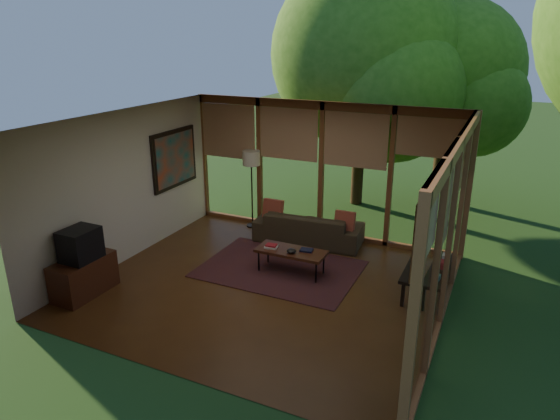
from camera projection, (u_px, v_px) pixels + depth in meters
The scene contains 25 objects.
floor at pixel (265, 286), 8.18m from camera, with size 5.50×5.50×0.00m, color brown.
ceiling at pixel (263, 121), 7.28m from camera, with size 5.50×5.50×0.00m, color silver.
wall_left at pixel (126, 186), 8.83m from camera, with size 0.04×5.00×2.70m, color silver.
wall_front at pixel (164, 274), 5.60m from camera, with size 5.50×0.04×2.70m, color silver.
window_wall_back at pixel (321, 170), 9.86m from camera, with size 5.50×0.12×2.70m, color brown.
window_wall_right at pixel (449, 237), 6.63m from camera, with size 0.12×5.00×2.70m, color brown.
tree_nw at pixel (364, 54), 11.09m from camera, with size 4.19×4.19×5.57m.
tree_ne at pixel (450, 72), 11.32m from camera, with size 3.23×3.23×4.72m.
rug at pixel (280, 269), 8.75m from camera, with size 2.68×1.90×0.01m, color maroon.
sofa at pixel (309, 227), 9.81m from camera, with size 2.09×0.82×0.61m, color #3C301E.
pillow_left at pixel (273, 210), 9.97m from camera, with size 0.40×0.13×0.40m, color maroon.
pillow_right at pixel (345, 222), 9.38m from camera, with size 0.38×0.13×0.38m, color maroon.
ct_book_lower at pixel (271, 247), 8.58m from camera, with size 0.22×0.16×0.03m, color beige.
ct_book_upper at pixel (271, 245), 8.57m from camera, with size 0.18×0.14×0.03m, color maroon.
ct_book_side at pixel (306, 250), 8.45m from camera, with size 0.21×0.16×0.03m, color black.
ct_bowl at pixel (291, 251), 8.37m from camera, with size 0.16×0.16×0.07m, color black.
media_cabinet at pixel (84, 276), 7.84m from camera, with size 0.50×1.00×0.60m, color #4B2414.
television at pixel (80, 244), 7.65m from camera, with size 0.45×0.55×0.50m, color black.
console_book_a at pixel (423, 274), 7.48m from camera, with size 0.20×0.15×0.07m, color #365F54.
console_book_b at pixel (428, 262), 7.86m from camera, with size 0.23×0.17×0.10m, color maroon.
console_book_c at pixel (432, 253), 8.21m from camera, with size 0.21×0.15×0.06m, color beige.
floor_lamp at pixel (251, 162), 10.25m from camera, with size 0.36×0.36×1.65m.
coffee_table at pixel (291, 252), 8.50m from camera, with size 1.20×0.50×0.43m.
side_console at pixel (427, 269), 7.85m from camera, with size 0.60×1.40×0.46m.
wall_painting at pixel (175, 159), 9.94m from camera, with size 0.06×1.35×1.15m.
Camera 1 is at (3.31, -6.51, 3.90)m, focal length 32.00 mm.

